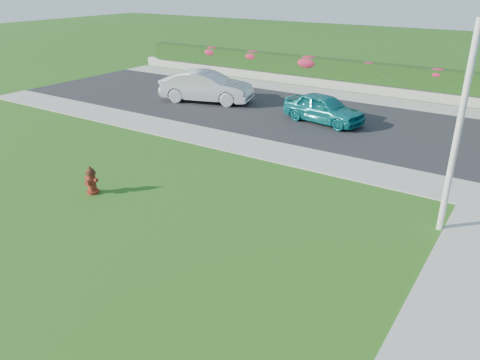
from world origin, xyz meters
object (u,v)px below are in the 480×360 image
Objects in this scene: fire_hydrant at (91,181)px; sedan_silver at (207,87)px; sedan_teal at (324,108)px; utility_pole at (458,133)px.

fire_hydrant is 11.71m from sedan_silver.
sedan_silver is at bearing 98.64° from sedan_teal.
utility_pole reaches higher than sedan_teal.
sedan_teal reaches higher than fire_hydrant.
fire_hydrant is at bearing 175.48° from sedan_teal.
sedan_teal is at bearing 67.34° from fire_hydrant.
sedan_teal is (2.81, 10.86, 0.27)m from fire_hydrant.
utility_pole reaches higher than sedan_silver.
sedan_silver is 15.43m from utility_pole.
sedan_silver reaches higher than fire_hydrant.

